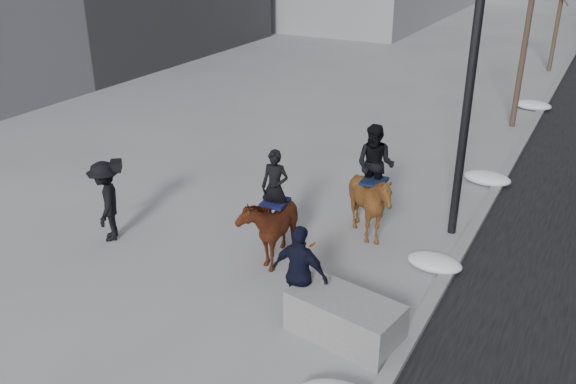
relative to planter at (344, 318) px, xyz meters
The scene contains 10 objects.
ground 2.10m from the planter, 164.91° to the left, with size 120.00×120.00×0.00m, color gray.
curb 10.59m from the planter, 84.56° to the left, with size 0.25×90.00×0.12m, color gray.
planter is the anchor object (origin of this frame).
tree_near 13.12m from the planter, 88.21° to the left, with size 1.20×1.20×5.68m, color #3A2C22, non-canonical shape.
tree_far 22.02m from the planter, 88.95° to the left, with size 1.20×1.20×4.22m, color #3A2D22, non-canonical shape.
mounted_left 2.95m from the planter, 143.80° to the left, with size 0.99×1.82×2.25m.
mounted_right 3.55m from the planter, 104.91° to the left, with size 1.39×1.55×2.51m.
feeder 1.03m from the planter, behind, with size 1.04×0.88×1.75m.
camera_crew 5.85m from the planter, behind, with size 1.20×1.30×1.75m.
snow_piles 5.43m from the planter, 82.56° to the left, with size 1.42×17.70×0.36m.
Camera 1 is at (5.11, -8.17, 6.32)m, focal length 38.00 mm.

